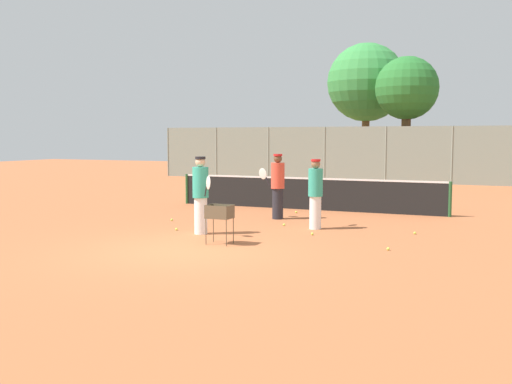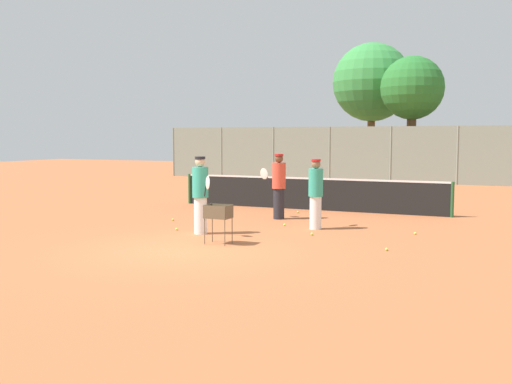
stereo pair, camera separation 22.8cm
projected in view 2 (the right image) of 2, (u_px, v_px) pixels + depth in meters
The scene contains 18 objects.
ground_plane at pixel (185, 251), 12.70m from camera, with size 80.00×80.00×0.00m, color #B26038.
tennis_net at pixel (309, 193), 19.80m from camera, with size 9.22×0.10×1.07m.
back_fence at pixel (391, 155), 31.43m from camera, with size 26.85×0.08×2.96m.
tree_0 at pixel (372, 83), 36.09m from camera, with size 4.72×4.72×8.05m.
tree_1 at pixel (412, 89), 32.58m from camera, with size 3.45×3.45×6.80m.
player_white_outfit at pixel (200, 194), 14.83m from camera, with size 0.78×0.72×1.93m.
player_red_cap at pixel (316, 193), 15.59m from camera, with size 0.38×0.94×1.83m.
player_yellow_shirt at pixel (279, 185), 17.53m from camera, with size 0.94×0.42×1.91m.
ball_cart at pixel (219, 215), 13.44m from camera, with size 0.56×0.41×0.89m.
tennis_ball_0 at pixel (177, 229), 15.47m from camera, with size 0.07×0.07×0.07m, color #D1E54C.
tennis_ball_1 at pixel (223, 208), 20.12m from camera, with size 0.07×0.07×0.07m, color #D1E54C.
tennis_ball_2 at pixel (173, 220), 17.22m from camera, with size 0.07×0.07×0.07m, color #D1E54C.
tennis_ball_3 at pixel (298, 212), 18.94m from camera, with size 0.07×0.07×0.07m, color #D1E54C.
tennis_ball_4 at pixel (285, 225), 16.22m from camera, with size 0.07×0.07×0.07m, color #D1E54C.
tennis_ball_5 at pixel (312, 234), 14.68m from camera, with size 0.07×0.07×0.07m, color #D1E54C.
tennis_ball_6 at pixel (415, 233), 14.78m from camera, with size 0.07×0.07×0.07m, color #D1E54C.
tennis_ball_7 at pixel (387, 249), 12.69m from camera, with size 0.07×0.07×0.07m, color #D1E54C.
parked_car at pixel (431, 167), 34.34m from camera, with size 4.20×1.70×1.60m.
Camera 2 is at (6.56, -10.78, 2.41)m, focal length 42.00 mm.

